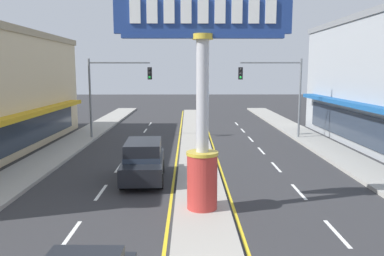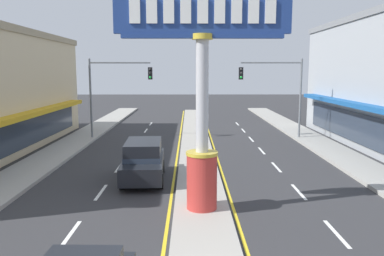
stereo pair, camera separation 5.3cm
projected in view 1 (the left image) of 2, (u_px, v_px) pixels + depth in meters
median_strip at (196, 150)px, 25.62m from camera, size 2.11×52.00×0.14m
sidewalk_left at (51, 156)px, 23.55m from camera, size 2.52×60.00×0.18m
sidewalk_right at (341, 156)px, 23.72m from camera, size 2.52×60.00×0.18m
lane_markings at (197, 155)px, 24.29m from camera, size 8.85×52.00×0.01m
district_sign at (203, 96)px, 13.93m from camera, size 6.25×1.19×8.09m
traffic_light_left_side at (113, 85)px, 29.35m from camera, size 4.86×0.46×6.20m
traffic_light_right_side at (277, 85)px, 29.30m from camera, size 4.86×0.46×6.20m
suv_near_right_lane at (143, 160)px, 18.70m from camera, size 2.13×4.69×1.90m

